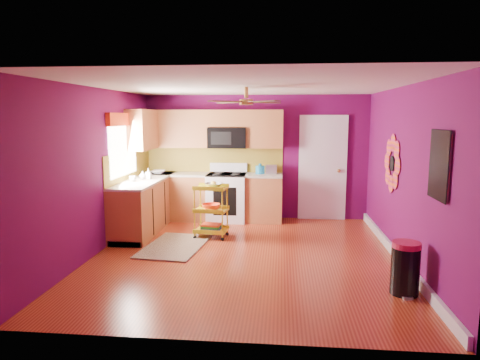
# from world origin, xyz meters

# --- Properties ---
(ground) EXTENTS (5.00, 5.00, 0.00)m
(ground) POSITION_xyz_m (0.00, 0.00, 0.00)
(ground) COLOR maroon
(ground) RESTS_ON ground
(room_envelope) EXTENTS (4.54, 5.04, 2.52)m
(room_envelope) POSITION_xyz_m (0.03, 0.00, 1.63)
(room_envelope) COLOR #5B0A48
(room_envelope) RESTS_ON ground
(lower_cabinets) EXTENTS (2.81, 2.31, 0.94)m
(lower_cabinets) POSITION_xyz_m (-1.35, 1.82, 0.43)
(lower_cabinets) COLOR brown
(lower_cabinets) RESTS_ON ground
(electric_range) EXTENTS (0.76, 0.66, 1.13)m
(electric_range) POSITION_xyz_m (-0.55, 2.17, 0.48)
(electric_range) COLOR white
(electric_range) RESTS_ON ground
(upper_cabinetry) EXTENTS (2.80, 2.30, 1.26)m
(upper_cabinetry) POSITION_xyz_m (-1.24, 2.17, 1.80)
(upper_cabinetry) COLOR brown
(upper_cabinetry) RESTS_ON ground
(left_window) EXTENTS (0.08, 1.35, 1.08)m
(left_window) POSITION_xyz_m (-2.22, 1.05, 1.74)
(left_window) COLOR white
(left_window) RESTS_ON ground
(panel_door) EXTENTS (0.95, 0.11, 2.15)m
(panel_door) POSITION_xyz_m (1.35, 2.47, 1.02)
(panel_door) COLOR white
(panel_door) RESTS_ON ground
(right_wall_art) EXTENTS (0.04, 2.74, 1.04)m
(right_wall_art) POSITION_xyz_m (2.23, -0.34, 1.44)
(right_wall_art) COLOR black
(right_wall_art) RESTS_ON ground
(ceiling_fan) EXTENTS (1.01, 1.01, 0.26)m
(ceiling_fan) POSITION_xyz_m (0.00, 0.20, 2.29)
(ceiling_fan) COLOR #BF8C3F
(ceiling_fan) RESTS_ON ground
(shag_rug) EXTENTS (1.01, 1.49, 0.02)m
(shag_rug) POSITION_xyz_m (-1.16, 0.32, 0.01)
(shag_rug) COLOR #311E10
(shag_rug) RESTS_ON ground
(rolling_cart) EXTENTS (0.59, 0.46, 0.99)m
(rolling_cart) POSITION_xyz_m (-0.66, 0.92, 0.51)
(rolling_cart) COLOR yellow
(rolling_cart) RESTS_ON ground
(trash_can) EXTENTS (0.39, 0.40, 0.63)m
(trash_can) POSITION_xyz_m (1.99, -1.21, 0.31)
(trash_can) COLOR black
(trash_can) RESTS_ON ground
(teal_kettle) EXTENTS (0.18, 0.18, 0.21)m
(teal_kettle) POSITION_xyz_m (0.11, 2.27, 1.02)
(teal_kettle) COLOR #1679AB
(teal_kettle) RESTS_ON lower_cabinets
(toaster) EXTENTS (0.22, 0.15, 0.18)m
(toaster) POSITION_xyz_m (0.33, 2.26, 1.03)
(toaster) COLOR beige
(toaster) RESTS_ON lower_cabinets
(soap_bottle_a) EXTENTS (0.09, 0.09, 0.20)m
(soap_bottle_a) POSITION_xyz_m (-1.88, 1.34, 1.04)
(soap_bottle_a) COLOR #EA3F72
(soap_bottle_a) RESTS_ON lower_cabinets
(soap_bottle_b) EXTENTS (0.12, 0.12, 0.15)m
(soap_bottle_b) POSITION_xyz_m (-1.98, 1.31, 1.02)
(soap_bottle_b) COLOR white
(soap_bottle_b) RESTS_ON lower_cabinets
(counter_dish) EXTENTS (0.27, 0.27, 0.07)m
(counter_dish) POSITION_xyz_m (-1.91, 2.09, 0.97)
(counter_dish) COLOR white
(counter_dish) RESTS_ON lower_cabinets
(counter_cup) EXTENTS (0.12, 0.12, 0.10)m
(counter_cup) POSITION_xyz_m (-2.07, 1.04, 0.99)
(counter_cup) COLOR white
(counter_cup) RESTS_ON lower_cabinets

